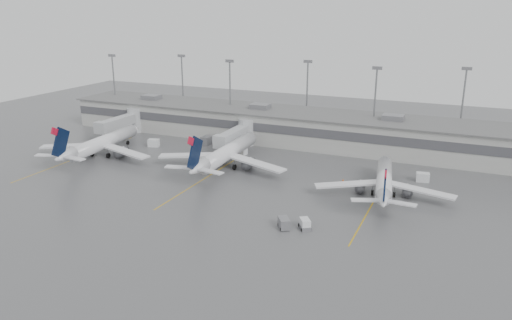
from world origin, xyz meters
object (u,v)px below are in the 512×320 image
at_px(jet_far_left, 100,143).
at_px(baggage_tug, 305,225).
at_px(jet_mid_left, 226,153).
at_px(jet_mid_right, 384,181).

height_order(jet_far_left, baggage_tug, jet_far_left).
xyz_separation_m(jet_mid_left, baggage_tug, (26.18, -23.34, -2.77)).
bearing_deg(jet_mid_left, jet_far_left, -173.90).
height_order(jet_mid_left, baggage_tug, jet_mid_left).
distance_m(jet_mid_right, baggage_tug, 22.25).
relative_size(jet_far_left, jet_mid_left, 0.97).
distance_m(jet_mid_left, jet_mid_right, 35.36).
xyz_separation_m(jet_far_left, baggage_tug, (57.51, -19.14, -2.67)).
bearing_deg(jet_far_left, baggage_tug, -23.17).
relative_size(jet_far_left, jet_mid_right, 1.14).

